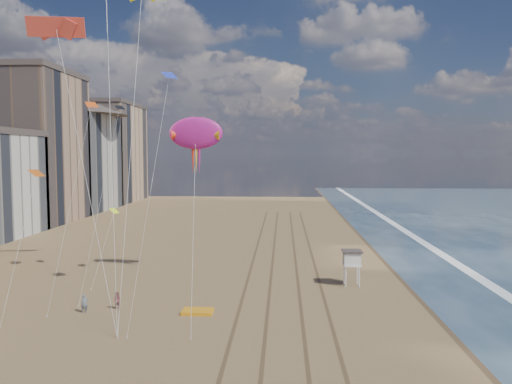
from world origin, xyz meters
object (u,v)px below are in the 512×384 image
at_px(lifeguard_stand, 352,259).
at_px(grounded_kite, 198,312).
at_px(kite_flyer_b, 117,301).
at_px(kite_flyer_a, 85,304).
at_px(show_kite, 196,134).

height_order(lifeguard_stand, grounded_kite, lifeguard_stand).
bearing_deg(grounded_kite, kite_flyer_b, 175.70).
xyz_separation_m(grounded_kite, kite_flyer_a, (-9.37, -0.33, 0.60)).
height_order(lifeguard_stand, show_kite, show_kite).
distance_m(show_kite, kite_flyer_a, 20.14).
bearing_deg(kite_flyer_a, grounded_kite, -26.21).
xyz_separation_m(lifeguard_stand, show_kite, (-15.89, 2.23, 12.47)).
bearing_deg(grounded_kite, kite_flyer_a, -176.58).
height_order(kite_flyer_a, kite_flyer_b, kite_flyer_a).
height_order(show_kite, kite_flyer_a, show_kite).
xyz_separation_m(kite_flyer_a, kite_flyer_b, (2.41, 1.02, -0.00)).
distance_m(lifeguard_stand, show_kite, 20.32).
bearing_deg(kite_flyer_a, show_kite, 30.38).
xyz_separation_m(lifeguard_stand, grounded_kite, (-13.83, -9.42, -2.58)).
distance_m(grounded_kite, show_kite, 19.15).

